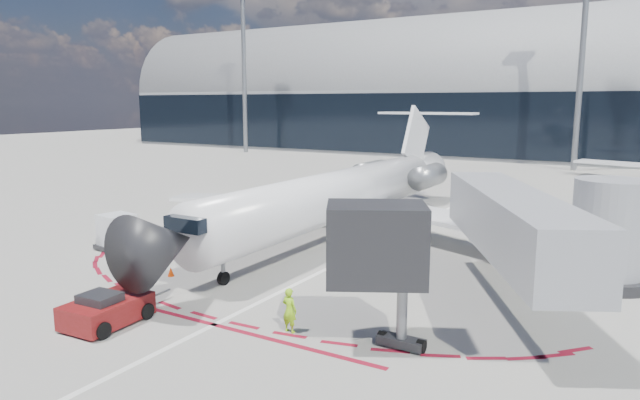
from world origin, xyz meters
The scene contains 12 objects.
ground centered at (0.00, 0.00, 0.00)m, with size 260.00×260.00×0.00m, color slate.
apron_centerline centered at (0.00, 2.00, 0.01)m, with size 0.25×40.00×0.01m, color silver.
apron_stop_bar centered at (0.00, -11.50, 0.01)m, with size 14.00×0.25×0.01m, color maroon.
terminal_building centered at (0.00, 64.97, 8.52)m, with size 150.00×24.15×24.00m.
jet_bridge centered at (9.79, -3.01, 3.01)m, with size 10.03×15.20×4.90m.
light_mast_west centered at (-45.00, 48.00, 12.50)m, with size 0.70×0.70×25.00m, color slate.
light_mast_centre centered at (5.00, 48.00, 12.50)m, with size 0.70×0.70×25.00m, color slate.
regional_jet centered at (-2.78, 3.83, 2.64)m, with size 25.63×31.61×7.92m.
pushback_tug centered at (-3.47, -13.47, 0.56)m, with size 2.23×4.91×1.26m.
ramp_worker centered at (2.77, -10.62, 0.82)m, with size 0.60×0.39×1.64m, color #92E017.
uld_container centered at (-11.90, -5.89, 1.00)m, with size 2.41×2.14×2.02m.
safety_cone_left centered at (-5.78, -7.94, 0.22)m, with size 0.31×0.31×0.44m, color #DB3A04.
Camera 1 is at (13.60, -26.72, 8.14)m, focal length 32.00 mm.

